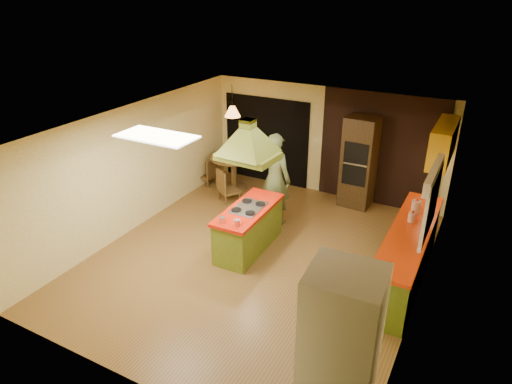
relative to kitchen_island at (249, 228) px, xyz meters
The scene contains 21 objects.
ground 0.57m from the kitchen_island, 30.91° to the right, with size 6.50×6.50×0.00m, color olive.
room_walls 0.90m from the kitchen_island, 30.91° to the right, with size 5.50×6.50×6.50m.
ceiling_plane 2.10m from the kitchen_island, 30.91° to the right, with size 6.50×6.50×0.00m, color silver.
brick_panel 3.52m from the kitchen_island, 62.73° to the left, with size 2.64×0.03×2.50m, color #381E14.
nook_opening 3.32m from the kitchen_island, 111.26° to the left, with size 2.20×0.03×2.10m, color black.
right_counter 2.80m from the kitchen_island, ahead, with size 0.62×3.05×0.92m.
upper_cabinets 3.83m from the kitchen_island, 34.85° to the left, with size 0.34×1.40×0.70m, color yellow.
window_right 3.30m from the kitchen_island, ahead, with size 0.12×1.35×1.06m.
fluor_panel 2.60m from the kitchen_island, 119.40° to the right, with size 1.20×0.60×0.03m, color white.
kitchen_island is the anchor object (origin of this frame).
range_hood 1.82m from the kitchen_island, 90.00° to the left, with size 1.02×0.76×0.79m.
man 1.31m from the kitchen_island, 92.40° to the left, with size 0.70×0.46×1.92m, color #4E5A2F.
refrigerator 3.74m from the kitchen_island, 45.36° to the right, with size 0.79×0.75×1.93m, color white.
wall_oven 3.07m from the kitchen_island, 66.27° to the left, with size 0.70×0.63×2.02m.
dining_table 2.77m from the kitchen_island, 126.26° to the left, with size 1.12×1.12×0.83m.
chair_left 3.16m from the kitchen_island, 137.63° to the left, with size 0.36×0.36×0.66m, color brown, non-canonical shape.
chair_near 2.10m from the kitchen_island, 131.25° to the left, with size 0.42×0.42×0.77m, color brown, non-canonical shape.
pendant_lamp 3.13m from the kitchen_island, 126.26° to the left, with size 0.36×0.36×0.23m, color #FF9E3F.
canister_large 2.98m from the kitchen_island, 21.59° to the left, with size 0.16×0.16×0.24m, color beige.
canister_medium 2.99m from the kitchen_island, 21.83° to the left, with size 0.15×0.15×0.21m, color beige.
canister_small 2.87m from the kitchen_island, 14.90° to the left, with size 0.12×0.12×0.17m, color beige.
Camera 1 is at (3.26, -6.23, 4.60)m, focal length 32.00 mm.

